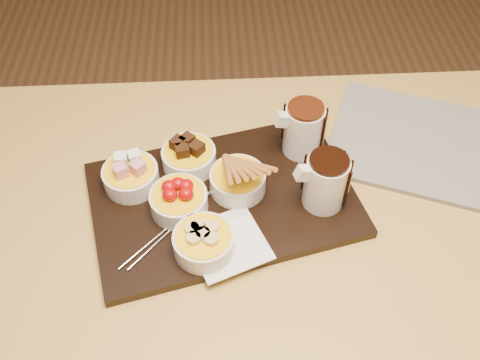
{
  "coord_description": "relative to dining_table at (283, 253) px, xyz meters",
  "views": [
    {
      "loc": [
        -0.11,
        -0.55,
        1.51
      ],
      "look_at": [
        -0.08,
        0.05,
        0.81
      ],
      "focal_mm": 40.0,
      "sensor_mm": 36.0,
      "label": 1
    }
  ],
  "objects": [
    {
      "name": "dining_table",
      "position": [
        0.0,
        0.0,
        0.0
      ],
      "size": [
        1.2,
        0.8,
        0.75
      ],
      "color": "tan",
      "rests_on": "ground"
    },
    {
      "name": "serving_board",
      "position": [
        -0.11,
        0.05,
        0.11
      ],
      "size": [
        0.52,
        0.4,
        0.02
      ],
      "primitive_type": "cube",
      "rotation": [
        0.0,
        0.0,
        0.24
      ],
      "color": "black",
      "rests_on": "dining_table"
    },
    {
      "name": "napkin",
      "position": [
        -0.11,
        -0.05,
        0.12
      ],
      "size": [
        0.16,
        0.16,
        0.0
      ],
      "primitive_type": "cube",
      "rotation": [
        0.0,
        0.0,
        0.38
      ],
      "color": "white",
      "rests_on": "serving_board"
    },
    {
      "name": "bowl_marshmallows",
      "position": [
        -0.27,
        0.09,
        0.14
      ],
      "size": [
        0.1,
        0.1,
        0.04
      ],
      "primitive_type": "cylinder",
      "color": "silver",
      "rests_on": "serving_board"
    },
    {
      "name": "bowl_cake",
      "position": [
        -0.17,
        0.13,
        0.14
      ],
      "size": [
        0.1,
        0.1,
        0.04
      ],
      "primitive_type": "cylinder",
      "color": "silver",
      "rests_on": "serving_board"
    },
    {
      "name": "bowl_strawberries",
      "position": [
        -0.19,
        0.03,
        0.14
      ],
      "size": [
        0.1,
        0.1,
        0.04
      ],
      "primitive_type": "cylinder",
      "color": "silver",
      "rests_on": "serving_board"
    },
    {
      "name": "bowl_biscotti",
      "position": [
        -0.08,
        0.07,
        0.14
      ],
      "size": [
        0.1,
        0.1,
        0.04
      ],
      "primitive_type": "cylinder",
      "color": "silver",
      "rests_on": "serving_board"
    },
    {
      "name": "bowl_bananas",
      "position": [
        -0.14,
        -0.06,
        0.14
      ],
      "size": [
        0.1,
        0.1,
        0.04
      ],
      "primitive_type": "cylinder",
      "color": "silver",
      "rests_on": "serving_board"
    },
    {
      "name": "pitcher_dark_chocolate",
      "position": [
        0.07,
        0.03,
        0.17
      ],
      "size": [
        0.09,
        0.09,
        0.1
      ],
      "primitive_type": "cylinder",
      "rotation": [
        0.0,
        0.0,
        0.24
      ],
      "color": "silver",
      "rests_on": "serving_board"
    },
    {
      "name": "pitcher_milk_chocolate",
      "position": [
        0.04,
        0.16,
        0.17
      ],
      "size": [
        0.09,
        0.09,
        0.1
      ],
      "primitive_type": "cylinder",
      "rotation": [
        0.0,
        0.0,
        0.24
      ],
      "color": "silver",
      "rests_on": "serving_board"
    },
    {
      "name": "fondue_skewers",
      "position": [
        -0.19,
        -0.0,
        0.12
      ],
      "size": [
        0.21,
        0.2,
        0.01
      ],
      "primitive_type": null,
      "rotation": [
        0.0,
        0.0,
        -0.78
      ],
      "color": "silver",
      "rests_on": "serving_board"
    },
    {
      "name": "newspaper",
      "position": [
        0.29,
        0.17,
        0.1
      ],
      "size": [
        0.42,
        0.38,
        0.01
      ],
      "primitive_type": "cube",
      "rotation": [
        0.0,
        0.0,
        -0.38
      ],
      "color": "beige",
      "rests_on": "dining_table"
    }
  ]
}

